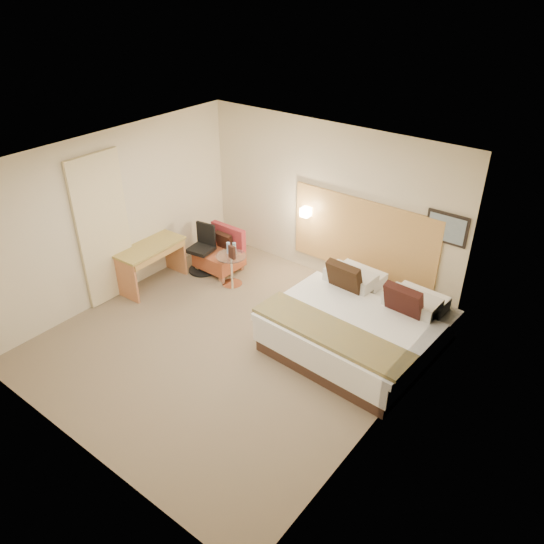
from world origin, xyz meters
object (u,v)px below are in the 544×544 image
Objects in this scene: side_table at (232,269)px; desk_chair at (203,252)px; bed at (359,325)px; lounge_chair at (221,254)px; desk at (151,254)px.

desk_chair is (-0.73, 0.06, 0.04)m from side_table.
lounge_chair is at bearing 171.80° from bed.
bed is 2.55m from side_table.
bed is at bearing 10.59° from desk.
lounge_chair is (-3.05, 0.44, -0.04)m from bed.
lounge_chair is 0.33m from desk_chair.
side_table is (0.51, -0.30, 0.01)m from lounge_chair.
desk_chair reaches higher than side_table.
bed is 2.96× the size of lounge_chair.
lounge_chair is 0.64× the size of desk.
bed is 3.28m from desk_chair.
bed is 2.66× the size of desk_chair.
side_table is 0.67× the size of desk_chair.
bed reaches higher than desk.
lounge_chair is at bearing 149.54° from side_table.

